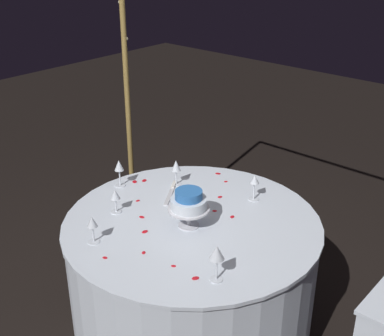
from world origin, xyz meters
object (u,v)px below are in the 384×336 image
(tiered_cake, at_px, (189,203))
(decorative_arch, at_px, (246,90))
(wine_glass_1, at_px, (92,224))
(cake_knife, at_px, (171,191))
(wine_glass_0, at_px, (217,254))
(wine_glass_2, at_px, (255,182))
(wine_glass_5, at_px, (176,167))
(main_table, at_px, (192,281))
(wine_glass_4, at_px, (115,196))
(wine_glass_3, at_px, (119,167))

(tiered_cake, bearing_deg, decorative_arch, 92.18)
(wine_glass_1, xyz_separation_m, cake_knife, (-0.08, 0.64, -0.10))
(decorative_arch, xyz_separation_m, wine_glass_0, (0.41, -0.75, -0.48))
(wine_glass_2, height_order, wine_glass_5, wine_glass_5)
(cake_knife, bearing_deg, main_table, -28.22)
(tiered_cake, xyz_separation_m, wine_glass_5, (-0.37, 0.31, -0.02))
(wine_glass_4, xyz_separation_m, wine_glass_5, (0.02, 0.46, 0.02))
(main_table, distance_m, wine_glass_1, 0.73)
(wine_glass_2, xyz_separation_m, wine_glass_5, (-0.46, -0.15, 0.00))
(wine_glass_4, bearing_deg, cake_knife, 79.85)
(wine_glass_0, xyz_separation_m, cake_knife, (-0.72, 0.47, -0.13))
(wine_glass_0, height_order, wine_glass_2, wine_glass_0)
(wine_glass_4, distance_m, wine_glass_5, 0.46)
(wine_glass_0, distance_m, cake_knife, 0.88)
(wine_glass_4, bearing_deg, wine_glass_2, 51.61)
(tiered_cake, relative_size, wine_glass_2, 1.41)
(decorative_arch, relative_size, wine_glass_0, 12.11)
(tiered_cake, bearing_deg, wine_glass_1, -120.88)
(wine_glass_0, distance_m, wine_glass_2, 0.78)
(cake_knife, bearing_deg, tiered_cake, -33.06)
(wine_glass_2, bearing_deg, wine_glass_0, -67.17)
(decorative_arch, distance_m, tiered_cake, 0.69)
(main_table, height_order, wine_glass_5, wine_glass_5)
(main_table, bearing_deg, wine_glass_3, 178.05)
(main_table, height_order, cake_knife, cake_knife)
(wine_glass_4, bearing_deg, main_table, 28.45)
(wine_glass_1, bearing_deg, main_table, 63.65)
(main_table, bearing_deg, tiered_cake, -67.70)
(decorative_arch, height_order, wine_glass_0, decorative_arch)
(wine_glass_1, height_order, cake_knife, wine_glass_1)
(wine_glass_4, bearing_deg, wine_glass_3, 134.45)
(wine_glass_1, bearing_deg, cake_knife, 96.69)
(wine_glass_3, height_order, wine_glass_4, wine_glass_3)
(cake_knife, bearing_deg, wine_glass_0, -33.21)
(wine_glass_1, bearing_deg, wine_glass_4, 117.61)
(tiered_cake, height_order, wine_glass_3, tiered_cake)
(decorative_arch, distance_m, main_table, 1.11)
(wine_glass_0, bearing_deg, wine_glass_4, 172.56)
(wine_glass_0, distance_m, wine_glass_5, 0.95)
(wine_glass_5, bearing_deg, wine_glass_4, -92.78)
(tiered_cake, relative_size, wine_glass_1, 1.50)
(tiered_cake, height_order, wine_glass_2, tiered_cake)
(wine_glass_1, distance_m, cake_knife, 0.65)
(decorative_arch, relative_size, wine_glass_5, 13.54)
(wine_glass_4, relative_size, cake_knife, 0.53)
(wine_glass_1, xyz_separation_m, wine_glass_2, (0.35, 0.89, 0.01))
(cake_knife, bearing_deg, wine_glass_5, 115.51)
(decorative_arch, bearing_deg, wine_glass_4, -120.26)
(decorative_arch, distance_m, wine_glass_5, 0.65)
(wine_glass_0, bearing_deg, wine_glass_2, 112.83)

